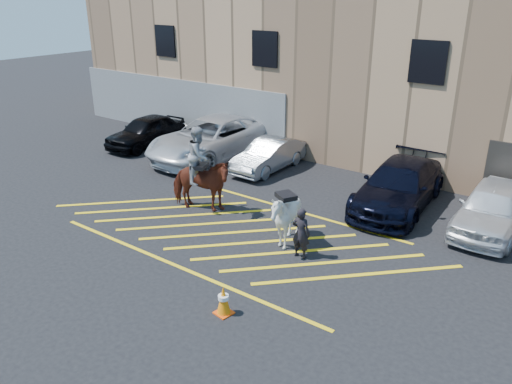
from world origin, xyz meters
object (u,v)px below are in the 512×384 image
Objects in this scene: car_white_suv at (492,208)px; car_blue_suv at (399,185)px; car_black_suv at (146,131)px; traffic_cone at (223,300)px; car_white_pickup at (212,138)px; handler at (301,233)px; saddled_white at (286,218)px; car_silver_sedan at (269,155)px; mounted_bay at (200,178)px.

car_blue_suv is at bearing 178.48° from car_white_suv.
traffic_cone is at bearing -37.64° from car_black_suv.
handler is (7.82, -5.33, -0.14)m from car_white_pickup.
saddled_white is (10.78, -4.50, 0.15)m from car_black_suv.
car_white_suv reaches higher than traffic_cone.
car_silver_sedan is at bearing 176.09° from car_white_suv.
car_white_suv reaches higher than car_silver_sedan.
saddled_white reaches higher than handler.
car_silver_sedan is at bearing 128.87° from saddled_white.
traffic_cone is at bearing -100.31° from car_blue_suv.
traffic_cone is (11.46, -8.16, -0.36)m from car_black_suv.
saddled_white is (3.66, -0.41, -0.30)m from mounted_bay.
car_white_pickup is 2.97m from car_silver_sedan.
car_white_suv is at bearing -5.23° from car_blue_suv.
saddled_white reaches higher than car_black_suv.
car_white_suv is (11.69, -0.42, -0.14)m from car_white_pickup.
car_white_pickup is 2.18× the size of mounted_bay.
handler is at bearing -103.91° from car_blue_suv.
car_black_suv is 0.80× the size of car_blue_suv.
saddled_white is 2.82× the size of traffic_cone.
car_white_pickup is at bearing 144.88° from saddled_white.
saddled_white is at bearing -6.43° from mounted_bay.
car_blue_suv reaches higher than car_white_suv.
car_blue_suv is 2.57× the size of saddled_white.
car_black_suv reaches higher than traffic_cone.
car_black_suv is 6.68m from car_silver_sedan.
car_blue_suv is 4.90m from saddled_white.
car_silver_sedan is 6.59m from saddled_white.
traffic_cone is at bearing 85.65° from handler.
saddled_white reaches higher than car_silver_sedan.
handler reaches higher than traffic_cone.
car_white_pickup is 8.69× the size of traffic_cone.
car_white_pickup is 11.70m from car_white_suv.
car_white_suv is (15.39, 0.07, 0.02)m from car_black_suv.
car_black_suv is 14.08m from traffic_cone.
mounted_bay is at bearing -32.05° from car_black_suv.
saddled_white is (7.09, -4.98, -0.01)m from car_white_pickup.
mounted_bay is (-8.27, -4.15, 0.43)m from car_white_suv.
traffic_cone is at bearing -115.73° from car_white_suv.
handler is 2.03× the size of traffic_cone.
saddled_white is (-4.61, -4.56, 0.13)m from car_white_suv.
mounted_bay is 6.01m from traffic_cone.
car_white_suv is 5.99× the size of traffic_cone.
handler is 0.72× the size of saddled_white.
car_white_pickup is at bearing 126.86° from mounted_bay.
mounted_bay reaches higher than car_black_suv.
car_white_pickup is at bearing 173.73° from car_blue_suv.
car_white_suv is 6.25m from handler.
saddled_white reaches higher than car_white_suv.
saddled_white is (-1.61, -4.63, 0.10)m from car_blue_suv.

